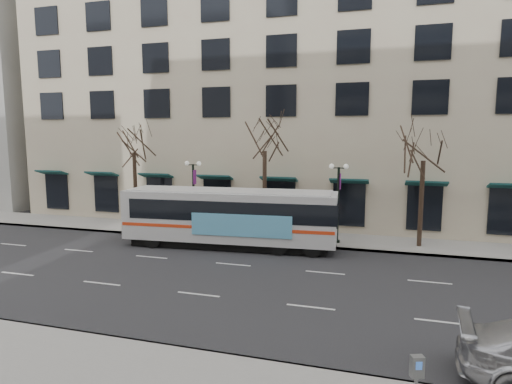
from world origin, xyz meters
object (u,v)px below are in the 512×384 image
at_px(tree_far_left, 134,139).
at_px(lamp_post_left, 194,193).
at_px(tree_far_right, 424,145).
at_px(city_bus, 231,216).
at_px(lamp_post_right, 338,200).
at_px(pay_station, 417,371).
at_px(tree_far_mid, 265,137).

relative_size(tree_far_left, lamp_post_left, 1.60).
relative_size(tree_far_right, city_bus, 0.60).
bearing_deg(lamp_post_right, pay_station, -77.76).
height_order(lamp_post_left, city_bus, lamp_post_left).
height_order(tree_far_left, lamp_post_left, tree_far_left).
bearing_deg(lamp_post_right, city_bus, -159.41).
xyz_separation_m(tree_far_left, lamp_post_right, (15.01, -0.60, -3.75)).
height_order(tree_far_right, lamp_post_left, tree_far_right).
height_order(city_bus, pay_station, city_bus).
xyz_separation_m(city_bus, pay_station, (9.98, -14.18, -0.78)).
xyz_separation_m(tree_far_mid, lamp_post_right, (5.01, -0.60, -3.96)).
relative_size(tree_far_right, lamp_post_right, 1.55).
bearing_deg(tree_far_right, lamp_post_left, -177.71).
xyz_separation_m(lamp_post_right, pay_station, (3.60, -16.57, -1.74)).
relative_size(tree_far_mid, lamp_post_left, 1.64).
bearing_deg(pay_station, lamp_post_left, 109.88).
distance_m(lamp_post_left, pay_station, 21.51).
bearing_deg(tree_far_left, city_bus, -19.15).
relative_size(tree_far_mid, city_bus, 0.63).
distance_m(tree_far_mid, tree_far_right, 10.01).
bearing_deg(tree_far_right, lamp_post_right, -173.15).
bearing_deg(city_bus, pay_station, -59.13).
height_order(tree_far_left, city_bus, tree_far_left).
xyz_separation_m(lamp_post_right, city_bus, (-6.38, -2.40, -0.97)).
distance_m(tree_far_left, lamp_post_left, 6.29).
relative_size(tree_far_left, tree_far_mid, 0.98).
height_order(lamp_post_right, pay_station, lamp_post_right).
bearing_deg(city_bus, tree_far_mid, 61.14).
bearing_deg(tree_far_right, pay_station, -94.65).
height_order(lamp_post_left, pay_station, lamp_post_left).
height_order(tree_far_mid, lamp_post_right, tree_far_mid).
height_order(lamp_post_left, lamp_post_right, same).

